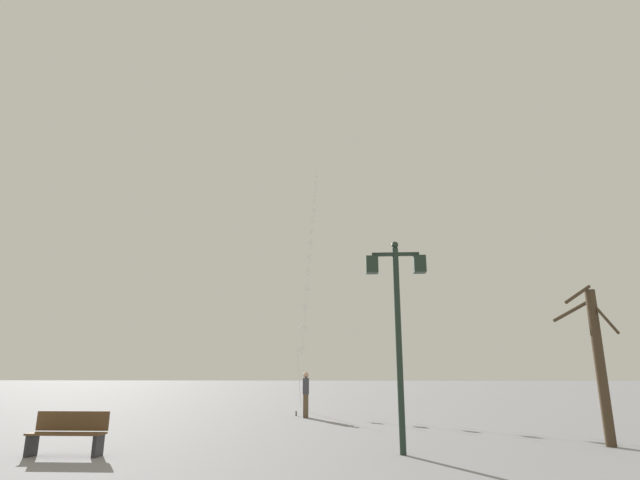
{
  "coord_description": "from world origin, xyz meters",
  "views": [
    {
      "loc": [
        0.67,
        -2.71,
        1.72
      ],
      "look_at": [
        -0.69,
        20.85,
        7.99
      ],
      "focal_mm": 27.88,
      "sensor_mm": 36.0,
      "label": 1
    }
  ],
  "objects_px": {
    "kite_flyer": "(306,393)",
    "bare_tree": "(598,360)",
    "kite_train": "(311,246)",
    "park_bench": "(68,433)",
    "twin_lantern_lamp_post": "(397,302)"
  },
  "relations": [
    {
      "from": "kite_train",
      "to": "kite_flyer",
      "type": "xyz_separation_m",
      "value": [
        0.67,
        -10.61,
        -8.61
      ]
    },
    {
      "from": "bare_tree",
      "to": "kite_flyer",
      "type": "bearing_deg",
      "value": 137.45
    },
    {
      "from": "bare_tree",
      "to": "park_bench",
      "type": "relative_size",
      "value": 2.42
    },
    {
      "from": "kite_flyer",
      "to": "kite_train",
      "type": "bearing_deg",
      "value": 0.28
    },
    {
      "from": "twin_lantern_lamp_post",
      "to": "park_bench",
      "type": "distance_m",
      "value": 7.7
    },
    {
      "from": "kite_train",
      "to": "bare_tree",
      "type": "xyz_separation_m",
      "value": [
        8.54,
        -17.84,
        -7.51
      ]
    },
    {
      "from": "kite_flyer",
      "to": "park_bench",
      "type": "height_order",
      "value": "kite_flyer"
    },
    {
      "from": "twin_lantern_lamp_post",
      "to": "bare_tree",
      "type": "height_order",
      "value": "twin_lantern_lamp_post"
    },
    {
      "from": "kite_flyer",
      "to": "park_bench",
      "type": "relative_size",
      "value": 1.07
    },
    {
      "from": "kite_flyer",
      "to": "bare_tree",
      "type": "relative_size",
      "value": 0.44
    },
    {
      "from": "kite_train",
      "to": "park_bench",
      "type": "bearing_deg",
      "value": -100.35
    },
    {
      "from": "kite_train",
      "to": "bare_tree",
      "type": "height_order",
      "value": "kite_train"
    },
    {
      "from": "bare_tree",
      "to": "park_bench",
      "type": "xyz_separation_m",
      "value": [
        -12.17,
        -2.04,
        -1.56
      ]
    },
    {
      "from": "twin_lantern_lamp_post",
      "to": "kite_flyer",
      "type": "xyz_separation_m",
      "value": [
        -2.84,
        8.7,
        -2.37
      ]
    },
    {
      "from": "kite_train",
      "to": "park_bench",
      "type": "distance_m",
      "value": 22.14
    }
  ]
}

